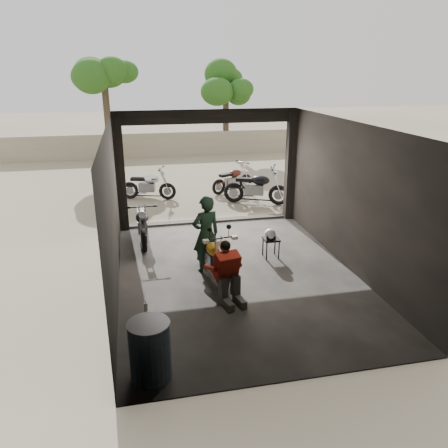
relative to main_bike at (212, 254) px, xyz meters
name	(u,v)px	position (x,y,z in m)	size (l,w,h in m)	color
ground	(237,275)	(0.55, -0.01, -0.55)	(80.00, 80.00, 0.00)	#7A6D56
garage	(232,211)	(0.55, 0.53, 0.73)	(7.00, 7.13, 3.20)	#2D2B28
boundary_wall	(172,144)	(0.55, 13.99, 0.05)	(18.00, 0.30, 1.20)	gray
tree_left	(104,74)	(-2.45, 12.49, 3.44)	(2.20, 2.20, 5.60)	#382B1E
tree_right	(226,83)	(3.35, 13.99, 3.01)	(2.20, 2.20, 5.00)	#382B1E
main_bike	(212,254)	(0.00, 0.00, 0.00)	(0.68, 1.64, 1.10)	#F3EDCD
left_bike	(142,221)	(-1.37, 2.36, 0.01)	(0.68, 1.65, 1.12)	black
outside_bike_a	(148,183)	(-1.03, 6.27, 0.01)	(0.68, 1.64, 1.11)	black
outside_bike_b	(233,178)	(1.98, 6.59, -0.02)	(0.65, 1.57, 1.06)	#4B1A12
outside_bike_c	(256,185)	(2.40, 5.00, 0.09)	(0.77, 1.88, 1.27)	black
rider	(206,235)	(-0.07, 0.32, 0.31)	(0.63, 0.41, 1.72)	black
mechanic	(229,275)	(0.12, -1.12, 0.03)	(0.59, 0.80, 1.16)	red
stool	(271,241)	(1.53, 0.69, -0.12)	(0.36, 0.36, 0.50)	black
helmet	(270,234)	(1.48, 0.65, 0.08)	(0.27, 0.28, 0.25)	white
oil_drum	(150,351)	(-1.45, -3.01, -0.09)	(0.59, 0.59, 0.91)	#445B72
sign_post	(315,163)	(4.19, 4.52, 0.84)	(0.70, 0.08, 2.10)	black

